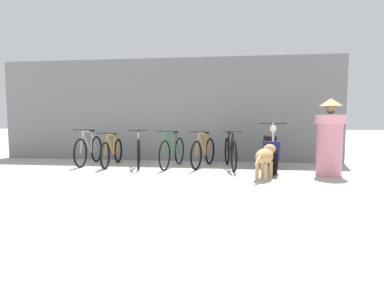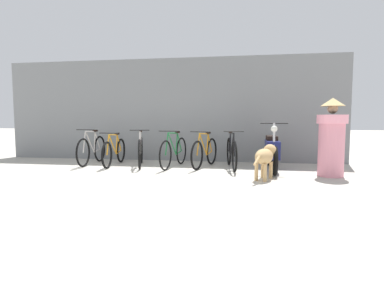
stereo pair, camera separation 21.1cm
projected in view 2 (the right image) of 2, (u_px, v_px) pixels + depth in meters
The scene contains 11 objects.
ground_plane at pixel (124, 186), 5.28m from camera, with size 60.00×60.00×0.00m, color #B7B2A5.
shop_wall_back at pixel (168, 110), 8.51m from camera, with size 9.68×0.20×2.87m.
bicycle_0 at pixel (92, 150), 7.80m from camera, with size 0.46×1.71×0.92m.
bicycle_1 at pixel (114, 152), 7.59m from camera, with size 0.46×1.72×0.85m.
bicycle_2 at pixel (141, 151), 7.49m from camera, with size 0.58×1.65×0.92m.
bicycle_3 at pixel (174, 152), 7.31m from camera, with size 0.46×1.75×0.91m.
bicycle_4 at pixel (205, 152), 7.30m from camera, with size 0.55×1.61×0.89m.
bicycle_5 at pixel (231, 153), 7.13m from camera, with size 0.46×1.78×0.91m.
motorcycle at pixel (272, 151), 6.85m from camera, with size 0.58×1.98×1.10m.
stray_dog at pixel (265, 156), 5.84m from camera, with size 0.57×1.00×0.67m.
person_in_robes at pixel (332, 137), 6.11m from camera, with size 0.61×0.61×1.60m.
Camera 2 is at (2.00, -4.96, 1.17)m, focal length 28.00 mm.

